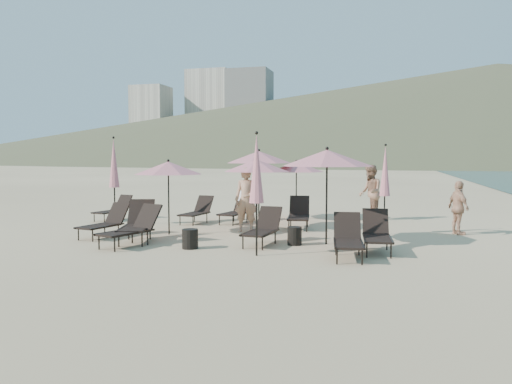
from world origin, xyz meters
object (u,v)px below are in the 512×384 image
(lounger_9, at_px, (299,214))
(umbrella_open_3, at_px, (259,157))
(lounger_4, at_px, (348,238))
(umbrella_open_2, at_px, (327,158))
(lounger_0, at_px, (105,222))
(lounger_6, at_px, (114,209))
(umbrella_closed_2, at_px, (114,164))
(beachgoer_c, at_px, (458,208))
(lounger_1, at_px, (137,223))
(beachgoer_a, at_px, (246,200))
(umbrella_open_1, at_px, (256,166))
(lounger_8, at_px, (238,208))
(lounger_2, at_px, (132,227))
(lounger_3, at_px, (263,228))
(lounger_5, at_px, (377,233))
(umbrella_open_4, at_px, (296,167))
(umbrella_open_0, at_px, (168,168))
(umbrella_closed_0, at_px, (257,170))
(lounger_7, at_px, (197,211))
(beachgoer_b, at_px, (370,193))
(umbrella_closed_1, at_px, (385,172))
(side_table_0, at_px, (190,239))
(side_table_1, at_px, (295,236))

(lounger_9, xyz_separation_m, umbrella_open_3, (-1.68, 1.55, 1.74))
(lounger_4, bearing_deg, umbrella_open_2, 106.26)
(lounger_0, distance_m, lounger_6, 3.76)
(lounger_4, distance_m, umbrella_closed_2, 8.49)
(beachgoer_c, bearing_deg, lounger_1, 86.85)
(lounger_0, bearing_deg, beachgoer_a, 39.58)
(umbrella_open_1, height_order, beachgoer_a, umbrella_open_1)
(lounger_9, relative_size, beachgoer_a, 0.91)
(lounger_8, height_order, umbrella_open_3, umbrella_open_3)
(lounger_2, height_order, lounger_3, lounger_2)
(lounger_3, xyz_separation_m, lounger_9, (0.35, 3.09, 0.02))
(lounger_0, distance_m, umbrella_open_1, 4.64)
(lounger_3, height_order, lounger_6, lounger_3)
(lounger_5, height_order, umbrella_open_4, umbrella_open_4)
(umbrella_open_0, bearing_deg, lounger_9, 33.59)
(lounger_8, height_order, umbrella_closed_0, umbrella_closed_0)
(lounger_2, distance_m, lounger_7, 4.42)
(lounger_4, relative_size, umbrella_open_1, 0.76)
(lounger_8, xyz_separation_m, beachgoer_b, (4.23, 1.80, 0.47))
(lounger_3, relative_size, umbrella_closed_1, 0.63)
(lounger_3, height_order, lounger_9, lounger_9)
(lounger_3, bearing_deg, lounger_7, 137.38)
(lounger_0, distance_m, beachgoer_c, 9.84)
(lounger_9, bearing_deg, lounger_2, -138.07)
(beachgoer_b, bearing_deg, lounger_7, -79.57)
(lounger_8, distance_m, umbrella_closed_2, 4.26)
(side_table_0, bearing_deg, lounger_0, 161.18)
(lounger_2, bearing_deg, umbrella_open_1, 74.52)
(lounger_5, xyz_separation_m, lounger_7, (-5.90, 3.64, -0.03))
(lounger_7, distance_m, umbrella_closed_1, 6.27)
(lounger_3, bearing_deg, umbrella_closed_2, 162.86)
(umbrella_open_2, height_order, umbrella_closed_0, umbrella_closed_0)
(lounger_1, relative_size, lounger_6, 1.23)
(lounger_3, xyz_separation_m, lounger_4, (2.19, -1.06, 0.01))
(lounger_1, xyz_separation_m, lounger_4, (5.47, -0.70, -0.05))
(lounger_0, xyz_separation_m, beachgoer_c, (9.36, 3.02, 0.34))
(lounger_5, height_order, side_table_1, lounger_5)
(lounger_4, bearing_deg, lounger_5, 48.37)
(lounger_6, bearing_deg, umbrella_open_4, 30.17)
(umbrella_open_2, height_order, side_table_1, umbrella_open_2)
(umbrella_closed_1, distance_m, beachgoer_c, 2.33)
(lounger_2, distance_m, lounger_4, 5.27)
(lounger_6, relative_size, side_table_0, 3.31)
(lounger_6, distance_m, umbrella_open_4, 6.51)
(umbrella_closed_2, xyz_separation_m, side_table_1, (6.26, -2.06, -1.75))
(lounger_8, bearing_deg, lounger_3, -54.16)
(lounger_1, bearing_deg, side_table_0, -37.26)
(umbrella_open_2, distance_m, beachgoer_a, 3.14)
(lounger_7, bearing_deg, beachgoer_b, 29.16)
(lounger_6, xyz_separation_m, side_table_1, (6.96, -3.18, -0.17))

